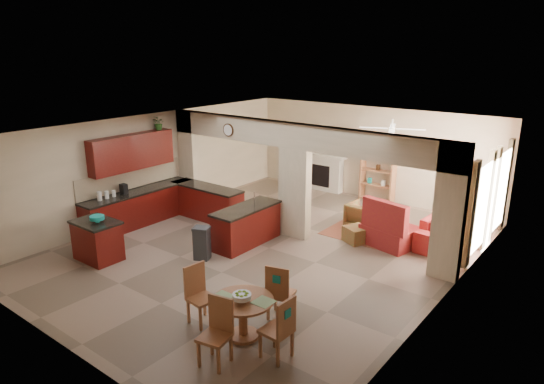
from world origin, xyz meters
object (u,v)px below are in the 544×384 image
Objects in this scene: sofa at (456,228)px; armchair at (363,216)px; kitchen_island at (98,240)px; dining_table at (243,311)px.

armchair is at bearing 106.81° from sofa.
kitchen_island is 4.48m from dining_table.
sofa reaches higher than armchair.
armchair is (-2.21, -0.48, -0.03)m from sofa.
dining_table is at bearing 171.36° from sofa.
sofa is 3.38× the size of armchair.
kitchen_island is at bearing 57.86° from armchair.
kitchen_island is at bearing 138.91° from sofa.
kitchen_island reaches higher than dining_table.
sofa is 2.26m from armchair.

